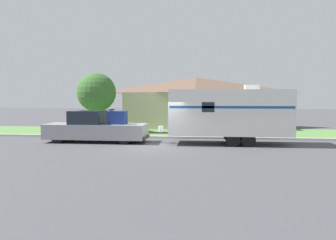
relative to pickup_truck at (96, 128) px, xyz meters
name	(u,v)px	position (x,y,z in m)	size (l,w,h in m)	color
ground_plane	(161,147)	(4.29, -1.45, -0.86)	(120.00, 120.00, 0.00)	#47474C
curb_strip	(169,137)	(4.29, 2.30, -0.79)	(80.00, 0.30, 0.14)	beige
lawn_strip	(173,132)	(4.29, 5.95, -0.85)	(80.00, 7.00, 0.03)	#568442
house_across_street	(196,101)	(5.94, 11.35, 1.52)	(13.53, 7.17, 4.61)	beige
pickup_truck	(96,128)	(0.00, 0.00, 0.00)	(6.29, 1.98, 2.05)	black
travel_trailer	(229,112)	(8.15, 0.00, 1.01)	(8.28, 2.44, 3.49)	black
mailbox	(179,122)	(4.90, 3.16, 0.15)	(0.48, 0.20, 1.32)	brown
tree_in_yard	(96,92)	(-1.82, 5.70, 2.28)	(3.08, 3.08, 4.69)	brown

